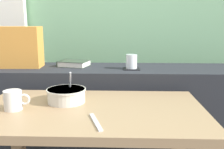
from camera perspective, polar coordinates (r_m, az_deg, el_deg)
dark_console_ledge at (r=1.79m, az=-4.75°, el=-10.92°), size 2.80×0.40×0.78m
breakfast_table at (r=1.20m, az=-4.39°, el=-13.34°), size 0.99×0.58×0.70m
coaster_square at (r=1.62m, az=4.30°, el=1.29°), size 0.10×0.10×0.00m
juice_glass at (r=1.61m, az=4.32°, el=2.72°), size 0.07×0.07×0.09m
closed_book at (r=1.73m, az=-8.40°, el=2.43°), size 0.21×0.19×0.04m
throw_pillow at (r=1.78m, az=-20.41°, el=5.69°), size 0.32×0.15×0.26m
soup_bowl at (r=1.23m, az=-10.00°, el=-4.57°), size 0.18×0.18×0.15m
fork_utensil at (r=0.99m, az=-3.59°, el=-10.37°), size 0.07×0.17×0.01m
ceramic_mug at (r=1.19m, az=-20.88°, el=-5.30°), size 0.11×0.08×0.08m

